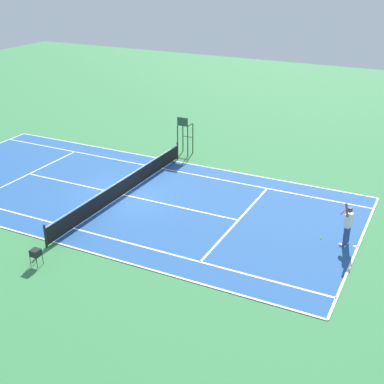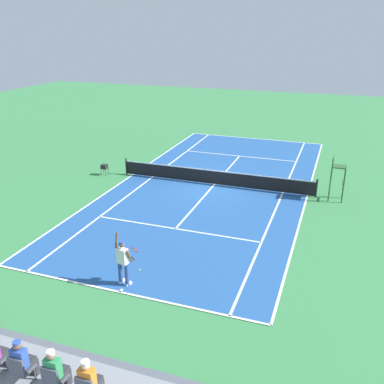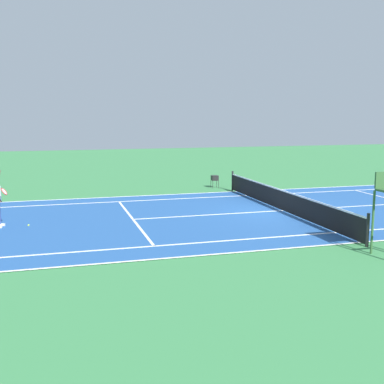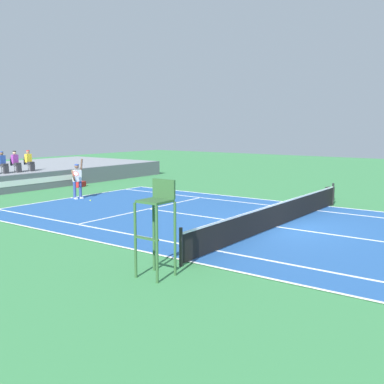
{
  "view_description": "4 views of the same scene",
  "coord_description": "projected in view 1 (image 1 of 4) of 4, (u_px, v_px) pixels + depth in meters",
  "views": [
    {
      "loc": [
        20.52,
        14.24,
        11.36
      ],
      "look_at": [
        0.03,
        3.98,
        1.0
      ],
      "focal_mm": 49.05,
      "sensor_mm": 36.0,
      "label": 1
    },
    {
      "loc": [
        -6.88,
        23.42,
        9.08
      ],
      "look_at": [
        0.03,
        3.98,
        1.0
      ],
      "focal_mm": 40.2,
      "sensor_mm": 36.0,
      "label": 2
    },
    {
      "loc": [
        -18.68,
        9.34,
        4.08
      ],
      "look_at": [
        0.03,
        3.98,
        1.0
      ],
      "focal_mm": 45.74,
      "sensor_mm": 36.0,
      "label": 3
    },
    {
      "loc": [
        -15.5,
        -7.35,
        3.77
      ],
      "look_at": [
        0.03,
        3.98,
        1.0
      ],
      "focal_mm": 43.14,
      "sensor_mm": 36.0,
      "label": 4
    }
  ],
  "objects": [
    {
      "name": "umpire_chair",
      "position": [
        185.0,
        130.0,
        32.2
      ],
      "size": [
        0.77,
        0.77,
        2.44
      ],
      "color": "#2D562D",
      "rests_on": "ground"
    },
    {
      "name": "court",
      "position": [
        124.0,
        195.0,
        27.2
      ],
      "size": [
        11.08,
        23.88,
        0.03
      ],
      "color": "#235193",
      "rests_on": "ground"
    },
    {
      "name": "ball_hopper",
      "position": [
        35.0,
        252.0,
        20.86
      ],
      "size": [
        0.36,
        0.36,
        0.7
      ],
      "color": "black",
      "rests_on": "ground"
    },
    {
      "name": "tennis_ball",
      "position": [
        321.0,
        238.0,
        23.0
      ],
      "size": [
        0.07,
        0.07,
        0.07
      ],
      "primitive_type": "sphere",
      "color": "#D1E533",
      "rests_on": "ground"
    },
    {
      "name": "net",
      "position": [
        123.0,
        186.0,
        26.99
      ],
      "size": [
        11.98,
        0.1,
        1.07
      ],
      "color": "black",
      "rests_on": "ground"
    },
    {
      "name": "tennis_player",
      "position": [
        348.0,
        225.0,
        22.1
      ],
      "size": [
        0.83,
        0.61,
        2.08
      ],
      "color": "navy",
      "rests_on": "ground"
    },
    {
      "name": "ground_plane",
      "position": [
        124.0,
        195.0,
        27.21
      ],
      "size": [
        80.0,
        80.0,
        0.0
      ],
      "primitive_type": "plane",
      "color": "#387F47"
    }
  ]
}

